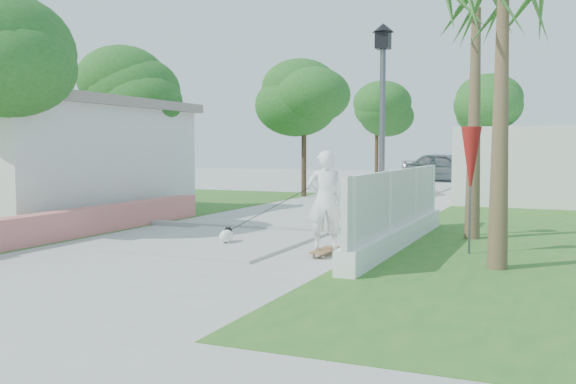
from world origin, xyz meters
The scene contains 21 objects.
ground centered at (0.00, 0.00, 0.00)m, with size 90.00×90.00×0.00m, color #B7B7B2.
path_strip centered at (0.00, 20.00, 0.03)m, with size 3.20×36.00×0.06m, color #B7B7B2.
curb centered at (0.00, 6.00, 0.05)m, with size 6.50×0.25×0.10m, color #999993.
grass_left centered at (-7.00, 8.00, 0.01)m, with size 8.00×20.00×0.01m, color #296C22.
pink_wall centered at (-3.30, 3.55, 0.31)m, with size 0.45×8.20×0.80m.
house_left centered at (-8.00, 6.00, 1.64)m, with size 8.40×7.40×3.23m.
lattice_fence centered at (3.40, 5.00, 0.54)m, with size 0.35×7.00×1.50m.
building_right centered at (6.00, 18.00, 1.30)m, with size 6.00×8.00×2.60m, color silver.
street_lamp centered at (2.90, 5.50, 2.43)m, with size 0.44×0.44×4.44m.
bollard centered at (0.20, 10.00, 0.58)m, with size 0.14×0.14×1.09m.
patio_umbrella centered at (4.80, 4.50, 1.69)m, with size 0.36×0.36×2.30m.
tree_left_near centered at (-4.48, 2.98, 3.82)m, with size 3.60×3.60×5.28m.
tree_left_mid centered at (-5.48, 8.48, 3.50)m, with size 3.20×3.20×4.85m.
tree_path_left centered at (-2.98, 15.98, 3.82)m, with size 3.40×3.40×5.23m.
tree_path_right centered at (3.22, 19.98, 3.49)m, with size 3.00×3.00×4.79m.
tree_path_far centered at (-2.78, 25.98, 3.82)m, with size 3.20×3.20×5.17m.
palm_far centered at (4.60, 6.50, 4.48)m, with size 1.80×1.80×5.30m.
palm_near centered at (5.40, 3.20, 3.95)m, with size 1.80×1.80×4.70m.
skateboarder centered at (1.67, 3.51, 0.83)m, with size 2.55×0.99×1.87m.
dog centered at (0.26, 3.69, 0.20)m, with size 0.35×0.52×0.37m.
parked_car centered at (0.41, 28.87, 0.83)m, with size 1.96×4.86×1.66m, color #96999D.
Camera 1 is at (6.30, -7.37, 1.93)m, focal length 40.00 mm.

